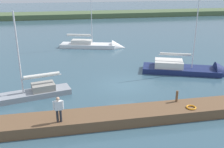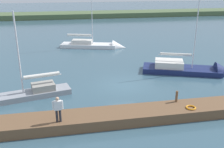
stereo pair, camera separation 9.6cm
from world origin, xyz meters
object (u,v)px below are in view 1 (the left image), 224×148
mooring_post_far (177,96)px  sailboat_mid_channel (23,96)px  sailboat_near_dock (195,72)px  life_ring_buoy (191,107)px  person_on_dock (58,108)px  sailboat_behind_pier (97,47)px

mooring_post_far → sailboat_mid_channel: sailboat_mid_channel is taller
mooring_post_far → sailboat_mid_channel: (10.73, -4.05, -0.91)m
sailboat_mid_channel → sailboat_near_dock: (-15.91, -2.92, -0.05)m
mooring_post_far → sailboat_near_dock: sailboat_near_dock is taller
sailboat_mid_channel → mooring_post_far: bearing=146.3°
mooring_post_far → life_ring_buoy: size_ratio=1.20×
life_ring_buoy → person_on_dock: 8.50m
mooring_post_far → sailboat_behind_pier: bearing=-81.4°
sailboat_mid_channel → sailboat_behind_pier: (-7.83, -15.16, -0.04)m
person_on_dock → mooring_post_far: bearing=95.8°
life_ring_buoy → sailboat_near_dock: size_ratio=0.07×
sailboat_mid_channel → sailboat_near_dock: bearing=177.4°
mooring_post_far → sailboat_near_dock: (-5.18, -6.96, -0.96)m
life_ring_buoy → sailboat_mid_channel: size_ratio=0.09×
sailboat_behind_pier → sailboat_near_dock: sailboat_behind_pier is taller
mooring_post_far → sailboat_behind_pier: (2.90, -19.20, -0.94)m
sailboat_behind_pier → sailboat_near_dock: bearing=-40.7°
life_ring_buoy → sailboat_near_dock: bearing=-120.0°
sailboat_behind_pier → sailboat_near_dock: 14.67m
sailboat_near_dock → sailboat_behind_pier: bearing=144.0°
mooring_post_far → sailboat_mid_channel: size_ratio=0.11×
sailboat_behind_pier → sailboat_mid_channel: bearing=-101.4°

